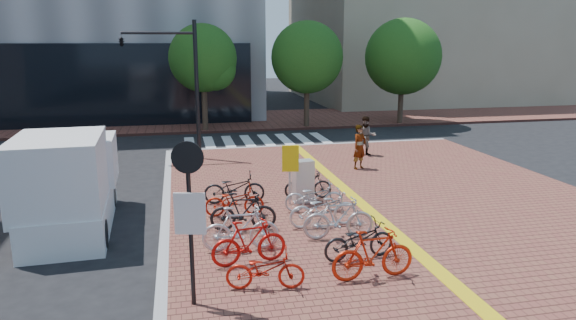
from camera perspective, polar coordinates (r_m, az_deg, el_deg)
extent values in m
plane|color=black|center=(13.53, 3.78, -9.23)|extent=(120.00, 120.00, 0.00)
cube|color=gray|center=(25.39, 2.91, 1.59)|extent=(14.00, 0.25, 0.15)
cube|color=brown|center=(33.59, -6.06, 4.36)|extent=(70.00, 8.00, 0.15)
cube|color=silver|center=(26.53, -10.87, 1.72)|extent=(0.50, 4.00, 0.01)
cube|color=silver|center=(26.56, -8.71, 1.82)|extent=(0.50, 4.00, 0.01)
cube|color=silver|center=(26.64, -6.56, 1.92)|extent=(0.50, 4.00, 0.01)
cube|color=silver|center=(26.75, -4.43, 2.01)|extent=(0.50, 4.00, 0.01)
cube|color=silver|center=(26.90, -2.32, 2.10)|extent=(0.50, 4.00, 0.01)
cube|color=silver|center=(27.08, -0.23, 2.19)|extent=(0.50, 4.00, 0.01)
cube|color=silver|center=(27.30, 1.82, 2.27)|extent=(0.50, 4.00, 0.01)
cube|color=silver|center=(27.56, 3.84, 2.35)|extent=(0.50, 4.00, 0.01)
cylinder|color=#38281E|center=(29.79, -9.24, 5.83)|extent=(0.32, 0.32, 2.60)
sphere|color=#194714|center=(29.57, -9.43, 11.12)|extent=(3.80, 3.80, 3.80)
sphere|color=#194714|center=(29.34, -8.17, 9.97)|extent=(2.40, 2.40, 2.40)
cylinder|color=#38281E|center=(30.68, 2.08, 6.19)|extent=(0.32, 0.32, 2.60)
sphere|color=#194714|center=(30.47, 2.13, 11.34)|extent=(4.20, 4.20, 4.20)
sphere|color=#194714|center=(30.36, 3.37, 10.18)|extent=(2.40, 2.40, 2.40)
cylinder|color=#38281E|center=(32.67, 12.41, 6.32)|extent=(0.32, 0.32, 2.60)
sphere|color=#194714|center=(32.47, 12.65, 11.14)|extent=(4.60, 4.60, 4.60)
sphere|color=#194714|center=(32.48, 13.79, 10.02)|extent=(2.40, 2.40, 2.40)
imported|color=red|center=(10.73, -2.55, -12.06)|extent=(1.69, 0.83, 0.85)
imported|color=#B4110C|center=(11.82, -4.35, -9.10)|extent=(1.81, 0.73, 1.05)
imported|color=silver|center=(12.55, -5.29, -7.60)|extent=(1.88, 0.59, 1.12)
imported|color=black|center=(13.83, -5.00, -5.73)|extent=(1.82, 0.69, 1.07)
imported|color=#A21C0B|center=(15.03, -5.98, -4.53)|extent=(1.75, 0.71, 0.90)
imported|color=black|center=(16.16, -5.99, -3.10)|extent=(1.94, 0.82, 0.99)
imported|color=#B7240D|center=(11.23, 9.43, -10.30)|extent=(1.88, 0.62, 1.12)
imported|color=black|center=(12.19, 7.88, -8.80)|extent=(1.83, 0.84, 0.93)
imported|color=#ACACB1|center=(13.27, 5.64, -6.46)|extent=(1.88, 0.66, 1.11)
imported|color=silver|center=(14.12, 3.91, -5.43)|extent=(1.95, 0.77, 1.01)
imported|color=#B2B2B7|center=(15.32, 2.92, -4.08)|extent=(1.82, 0.79, 0.93)
imported|color=black|center=(16.55, 2.25, -2.77)|extent=(1.57, 0.56, 0.93)
imported|color=gray|center=(20.51, 7.96, 1.44)|extent=(0.77, 0.67, 1.77)
imported|color=#4E5364|center=(22.98, 8.70, 2.64)|extent=(0.96, 0.81, 1.75)
cube|color=silver|center=(16.19, 1.68, -2.35)|extent=(0.66, 0.52, 1.34)
cylinder|color=#B7B7BC|center=(15.83, 0.19, -1.78)|extent=(0.08, 0.08, 1.84)
cube|color=yellow|center=(15.65, 0.23, 0.16)|extent=(0.51, 0.15, 0.82)
cylinder|color=black|center=(9.85, -10.78, -7.23)|extent=(0.10, 0.10, 3.20)
cylinder|color=black|center=(9.41, -11.12, 0.28)|extent=(0.59, 0.17, 0.60)
cube|color=silver|center=(9.70, -10.84, -5.88)|extent=(0.58, 0.17, 0.80)
cylinder|color=black|center=(22.19, -10.08, 7.55)|extent=(0.17, 0.17, 5.83)
cylinder|color=black|center=(22.09, -14.22, 13.53)|extent=(2.92, 0.12, 0.12)
imported|color=black|center=(22.18, -18.03, 12.54)|extent=(0.26, 1.21, 0.49)
cube|color=silver|center=(15.58, -22.80, -5.34)|extent=(2.25, 4.88, 0.96)
cube|color=silver|center=(16.61, -22.54, -0.02)|extent=(2.12, 2.12, 1.38)
cube|color=silver|center=(14.42, -23.70, -1.35)|extent=(2.27, 3.08, 1.92)
cylinder|color=black|center=(17.37, -25.00, -4.07)|extent=(0.27, 0.76, 0.75)
cylinder|color=black|center=(14.21, -27.30, -8.01)|extent=(0.27, 0.76, 0.75)
cylinder|color=black|center=(17.13, -19.04, -3.78)|extent=(0.27, 0.76, 0.75)
cylinder|color=black|center=(13.91, -19.96, -7.75)|extent=(0.27, 0.76, 0.75)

